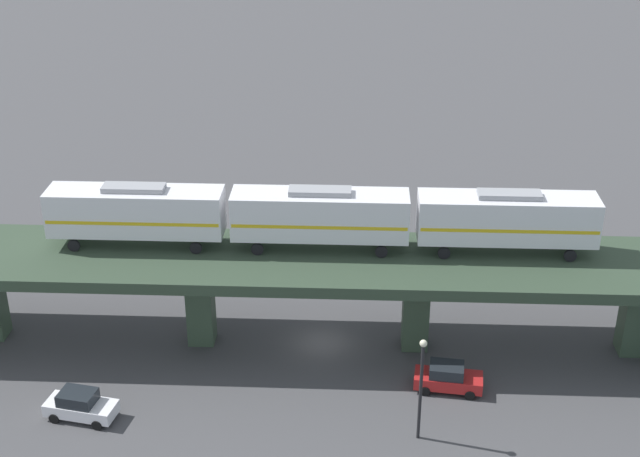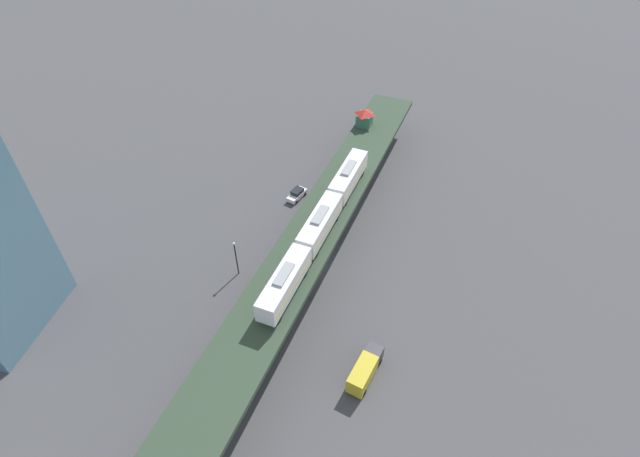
{
  "view_description": "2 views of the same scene",
  "coord_description": "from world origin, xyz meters",
  "px_view_note": "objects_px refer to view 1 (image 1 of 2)",
  "views": [
    {
      "loc": [
        52.95,
        -6.27,
        34.68
      ],
      "look_at": [
        -1.41,
        0.03,
        8.35
      ],
      "focal_mm": 50.0,
      "sensor_mm": 36.0,
      "label": 1
    },
    {
      "loc": [
        -13.72,
        53.67,
        60.18
      ],
      "look_at": [
        -1.41,
        0.03,
        8.35
      ],
      "focal_mm": 28.0,
      "sensor_mm": 36.0,
      "label": 2
    }
  ],
  "objects_px": {
    "delivery_truck": "(522,236)",
    "street_lamp": "(421,381)",
    "subway_train": "(320,215)",
    "street_car_red": "(448,378)",
    "street_car_white": "(80,405)"
  },
  "relations": [
    {
      "from": "street_car_red",
      "to": "street_lamp",
      "type": "distance_m",
      "value": 6.28
    },
    {
      "from": "subway_train",
      "to": "street_car_white",
      "type": "height_order",
      "value": "subway_train"
    },
    {
      "from": "subway_train",
      "to": "street_lamp",
      "type": "xyz_separation_m",
      "value": [
        12.38,
        4.52,
        -5.28
      ]
    },
    {
      "from": "subway_train",
      "to": "street_car_red",
      "type": "bearing_deg",
      "value": 43.58
    },
    {
      "from": "street_car_red",
      "to": "delivery_truck",
      "type": "relative_size",
      "value": 0.63
    },
    {
      "from": "subway_train",
      "to": "delivery_truck",
      "type": "height_order",
      "value": "subway_train"
    },
    {
      "from": "street_car_white",
      "to": "delivery_truck",
      "type": "xyz_separation_m",
      "value": [
        -18.35,
        34.12,
        0.82
      ]
    },
    {
      "from": "subway_train",
      "to": "street_car_red",
      "type": "distance_m",
      "value": 13.71
    },
    {
      "from": "street_car_red",
      "to": "street_car_white",
      "type": "distance_m",
      "value": 23.34
    },
    {
      "from": "delivery_truck",
      "to": "street_lamp",
      "type": "height_order",
      "value": "street_lamp"
    },
    {
      "from": "street_car_white",
      "to": "street_lamp",
      "type": "bearing_deg",
      "value": 78.08
    },
    {
      "from": "subway_train",
      "to": "street_lamp",
      "type": "bearing_deg",
      "value": 20.04
    },
    {
      "from": "subway_train",
      "to": "street_car_white",
      "type": "bearing_deg",
      "value": -63.06
    },
    {
      "from": "street_car_white",
      "to": "delivery_truck",
      "type": "relative_size",
      "value": 0.63
    },
    {
      "from": "subway_train",
      "to": "street_lamp",
      "type": "relative_size",
      "value": 5.36
    }
  ]
}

